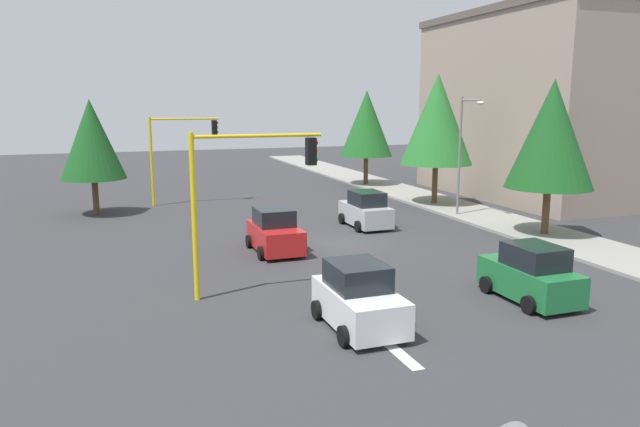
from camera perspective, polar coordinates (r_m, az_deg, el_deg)
name	(u,v)px	position (r m, az deg, el deg)	size (l,w,h in m)	color
ground_plane	(337,244)	(28.33, 1.68, -2.93)	(120.00, 120.00, 0.00)	#353538
sidewalk_kerb	(466,211)	(37.47, 13.96, 0.23)	(80.00, 4.00, 0.15)	gray
lane_arrow_near	(386,342)	(17.13, 6.43, -12.25)	(2.40, 1.10, 1.10)	silver
apartment_block	(534,105)	(45.04, 19.97, 9.82)	(17.13, 9.30, 12.96)	gray
traffic_signal_near_right	(246,181)	(20.29, -7.16, 3.16)	(0.36, 4.59, 5.71)	yellow
traffic_signal_far_right	(179,143)	(39.97, -13.49, 6.68)	(0.36, 4.59, 5.77)	yellow
street_lamp_curbside	(464,144)	(35.09, 13.74, 6.59)	(2.15, 0.28, 7.00)	slate
tree_roadside_far	(366,123)	(47.85, 4.52, 8.68)	(4.19, 4.19, 7.66)	brown
tree_roadside_near	(551,134)	(31.36, 21.48, 7.13)	(4.27, 4.27, 7.81)	brown
tree_roadside_mid	(437,119)	(39.17, 11.26, 8.92)	(4.65, 4.65, 8.52)	brown
tree_opposite_side	(92,140)	(37.72, -21.23, 6.69)	(3.78, 3.78, 6.89)	brown
car_red	(275,232)	(26.71, -4.39, -1.83)	(3.73, 2.12, 1.98)	red
car_white	(359,299)	(17.80, 3.78, -8.25)	(3.61, 2.10, 1.98)	white
car_silver	(366,211)	(32.06, 4.45, 0.28)	(3.68, 2.04, 1.98)	#B2B5BA
car_green	(531,275)	(21.37, 19.71, -5.62)	(3.67, 2.03, 1.98)	#1E7238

